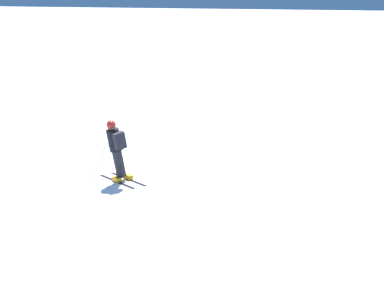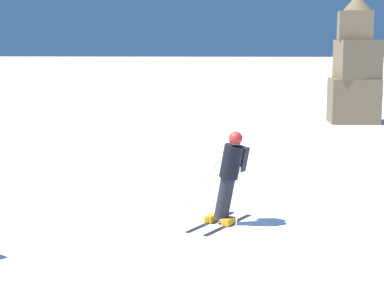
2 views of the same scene
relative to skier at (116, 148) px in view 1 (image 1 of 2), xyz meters
name	(u,v)px [view 1 (image 1 of 2)]	position (x,y,z in m)	size (l,w,h in m)	color
ground_plane	(135,174)	(-0.91, 0.06, -0.95)	(300.00, 300.00, 0.00)	white
skier	(116,148)	(0.00, 0.00, 0.00)	(1.42, 1.62, 1.73)	black
spare_backpack	(114,137)	(-3.75, -2.11, -0.70)	(0.36, 0.37, 0.50)	#236633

